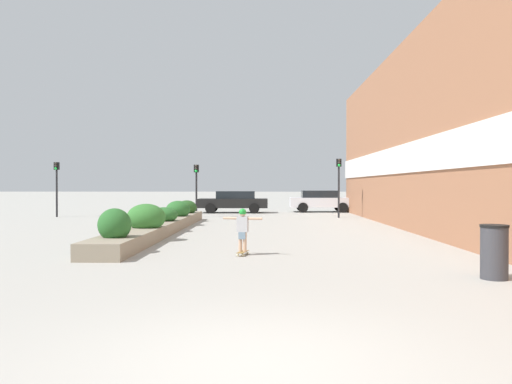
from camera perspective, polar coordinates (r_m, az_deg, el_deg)
ground_plane at (r=5.54m, az=-0.07°, el=-18.88°), size 300.00×300.00×0.00m
building_wall_right at (r=18.53m, az=20.33°, el=7.16°), size 0.67×36.41×7.93m
planter_box at (r=20.26m, az=-10.60°, el=-3.38°), size 1.35×15.65×1.25m
skateboard at (r=13.41m, az=-1.55°, el=-6.94°), size 0.32×0.66×0.10m
skateboarder at (r=13.33m, az=-1.55°, el=-3.85°), size 1.06×0.30×1.15m
trash_bin at (r=11.04m, az=25.57°, el=-6.19°), size 0.54×0.54×1.08m
car_leftmost at (r=34.23m, az=-2.55°, el=-1.06°), size 4.73×1.90×1.48m
car_center_left at (r=35.55m, az=7.42°, el=-0.97°), size 4.43×2.04×1.52m
traffic_light_left at (r=29.59m, az=-6.84°, el=1.26°), size 0.28×0.30×3.10m
traffic_light_right at (r=29.27m, az=9.45°, el=1.65°), size 0.28×0.30×3.42m
traffic_light_far_left at (r=31.84m, az=-21.84°, el=1.35°), size 0.28×0.30×3.26m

